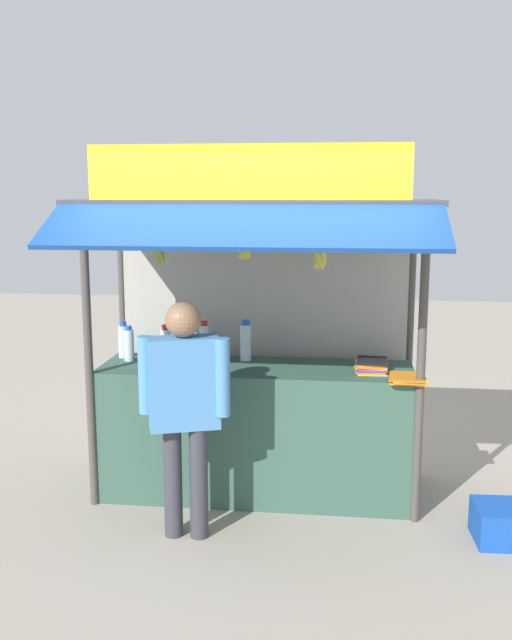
% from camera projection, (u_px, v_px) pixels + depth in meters
% --- Properties ---
extents(ground_plane, '(20.00, 20.00, 0.00)m').
position_uv_depth(ground_plane, '(256.00, 492.00, 5.35)').
color(ground_plane, '#9E9384').
extents(stall_counter, '(2.30, 0.68, 0.98)m').
position_uv_depth(stall_counter, '(256.00, 430.00, 5.26)').
color(stall_counter, '#385B4C').
rests_on(stall_counter, ground).
extents(stall_structure, '(2.50, 1.55, 2.55)m').
position_uv_depth(stall_structure, '(258.00, 288.00, 5.18)').
color(stall_structure, '#4C4742').
rests_on(stall_structure, ground).
extents(water_bottle_front_right, '(0.06, 0.06, 0.23)m').
position_uv_depth(water_bottle_front_right, '(183.00, 346.00, 5.37)').
color(water_bottle_front_right, silver).
rests_on(water_bottle_front_right, stall_counter).
extents(water_bottle_mid_right, '(0.08, 0.08, 0.29)m').
position_uv_depth(water_bottle_mid_right, '(166.00, 345.00, 5.26)').
color(water_bottle_mid_right, silver).
rests_on(water_bottle_mid_right, stall_counter).
extents(water_bottle_back_left, '(0.08, 0.08, 0.29)m').
position_uv_depth(water_bottle_back_left, '(204.00, 340.00, 5.45)').
color(water_bottle_back_left, silver).
rests_on(water_bottle_back_left, stall_counter).
extents(water_bottle_far_right, '(0.08, 0.08, 0.27)m').
position_uv_depth(water_bottle_far_right, '(129.00, 344.00, 5.34)').
color(water_bottle_far_right, silver).
rests_on(water_bottle_far_right, stall_counter).
extents(water_bottle_left, '(0.09, 0.09, 0.31)m').
position_uv_depth(water_bottle_left, '(246.00, 342.00, 5.34)').
color(water_bottle_left, silver).
rests_on(water_bottle_left, stall_counter).
extents(water_bottle_front_left, '(0.08, 0.08, 0.28)m').
position_uv_depth(water_bottle_front_left, '(123.00, 341.00, 5.44)').
color(water_bottle_front_left, silver).
rests_on(water_bottle_front_left, stall_counter).
extents(magazine_stack_back_right, '(0.24, 0.29, 0.09)m').
position_uv_depth(magazine_stack_back_right, '(371.00, 366.00, 5.00)').
color(magazine_stack_back_right, blue).
rests_on(magazine_stack_back_right, stall_counter).
extents(magazine_stack_right, '(0.26, 0.31, 0.03)m').
position_uv_depth(magazine_stack_right, '(407.00, 378.00, 4.78)').
color(magazine_stack_right, orange).
rests_on(magazine_stack_right, stall_counter).
extents(banana_bunch_inner_right, '(0.08, 0.08, 0.29)m').
position_uv_depth(banana_bunch_inner_right, '(160.00, 252.00, 4.65)').
color(banana_bunch_inner_right, '#332D23').
extents(banana_bunch_rightmost, '(0.10, 0.10, 0.23)m').
position_uv_depth(banana_bunch_rightmost, '(281.00, 245.00, 4.55)').
color(banana_bunch_rightmost, '#332D23').
extents(banana_bunch_inner_left, '(0.09, 0.10, 0.31)m').
position_uv_depth(banana_bunch_inner_left, '(319.00, 257.00, 4.54)').
color(banana_bunch_inner_left, '#332D23').
extents(banana_bunch_leftmost, '(0.11, 0.10, 0.25)m').
position_uv_depth(banana_bunch_leftmost, '(244.00, 248.00, 4.58)').
color(banana_bunch_leftmost, '#332D23').
extents(vendor_person, '(0.60, 0.32, 1.57)m').
position_uv_depth(vendor_person, '(184.00, 398.00, 4.50)').
color(vendor_person, '#383842').
rests_on(vendor_person, ground).
extents(plastic_crate, '(0.36, 0.36, 0.24)m').
position_uv_depth(plastic_crate, '(501.00, 524.00, 4.58)').
color(plastic_crate, '#194CB2').
rests_on(plastic_crate, ground).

